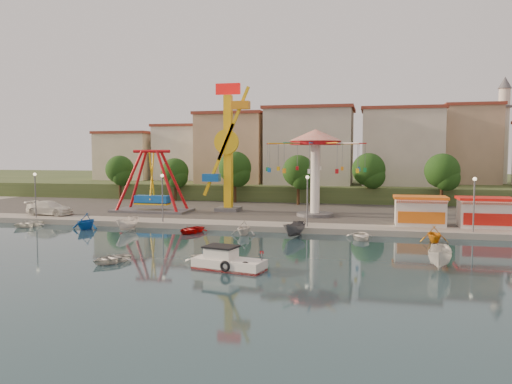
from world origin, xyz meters
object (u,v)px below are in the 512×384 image
(pirate_ship_ride, at_px, (152,182))
(skiff, at_px, (440,257))
(wave_swinger, at_px, (315,153))
(rowboat_a, at_px, (204,259))
(cabin_motorboat, at_px, (227,263))
(van, at_px, (50,208))
(kamikaze_tower, at_px, (229,150))

(pirate_ship_ride, relative_size, skiff, 2.35)
(wave_swinger, bearing_deg, pirate_ship_ride, -179.96)
(wave_swinger, distance_m, rowboat_a, 26.80)
(cabin_motorboat, xyz_separation_m, rowboat_a, (-2.21, 1.42, -0.16))
(skiff, distance_m, van, 46.34)
(pirate_ship_ride, distance_m, wave_swinger, 21.40)
(cabin_motorboat, relative_size, rowboat_a, 1.74)
(pirate_ship_ride, height_order, van, pirate_ship_ride)
(skiff, relative_size, van, 0.72)
(wave_swinger, bearing_deg, kamikaze_tower, 167.54)
(pirate_ship_ride, xyz_separation_m, skiff, (32.42, -22.95, -3.57))
(rowboat_a, height_order, van, van)
(rowboat_a, bearing_deg, van, 102.04)
(cabin_motorboat, height_order, van, van)
(kamikaze_tower, xyz_separation_m, skiff, (22.76, -25.48, -7.75))
(kamikaze_tower, bearing_deg, wave_swinger, -12.46)
(pirate_ship_ride, bearing_deg, wave_swinger, 0.04)
(pirate_ship_ride, distance_m, kamikaze_tower, 10.83)
(rowboat_a, distance_m, skiff, 16.94)
(pirate_ship_ride, xyz_separation_m, cabin_motorboat, (17.83, -26.44, -3.91))
(kamikaze_tower, relative_size, skiff, 3.87)
(wave_swinger, relative_size, van, 1.97)
(kamikaze_tower, bearing_deg, rowboat_a, -77.81)
(pirate_ship_ride, relative_size, kamikaze_tower, 0.61)
(kamikaze_tower, relative_size, van, 2.80)
(wave_swinger, height_order, van, wave_swinger)
(wave_swinger, bearing_deg, van, -169.09)
(kamikaze_tower, height_order, wave_swinger, kamikaze_tower)
(pirate_ship_ride, height_order, skiff, pirate_ship_ride)
(cabin_motorboat, bearing_deg, van, 157.22)
(pirate_ship_ride, bearing_deg, kamikaze_tower, 14.68)
(rowboat_a, bearing_deg, skiff, -35.29)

